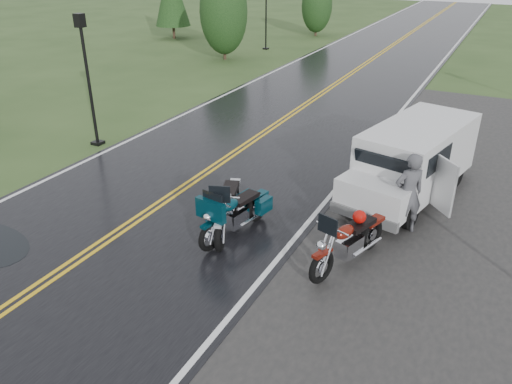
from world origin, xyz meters
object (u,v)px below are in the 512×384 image
motorcycle_red (322,254)px  motorcycle_teal (210,225)px  van_white (354,174)px  person_at_van (408,195)px  motorcycle_silver (220,223)px  lamp_post_far_left (266,18)px  lamp_post_near_left (89,82)px

motorcycle_red → motorcycle_teal: motorcycle_red is taller
motorcycle_teal → van_white: size_ratio=0.46×
motorcycle_red → motorcycle_teal: 2.55m
van_white → person_at_van: van_white is taller
person_at_van → motorcycle_teal: bearing=-2.2°
van_white → person_at_van: size_ratio=2.56×
motorcycle_teal → person_at_van: size_ratio=1.19×
motorcycle_silver → person_at_van: (3.38, 2.69, 0.24)m
motorcycle_teal → person_at_van: person_at_van is taller
motorcycle_teal → van_white: bearing=67.3°
van_white → person_at_van: bearing=-7.8°
motorcycle_teal → lamp_post_far_left: size_ratio=0.60×
motorcycle_silver → van_white: size_ratio=0.50×
motorcycle_red → lamp_post_near_left: size_ratio=0.56×
motorcycle_silver → person_at_van: 4.33m
motorcycle_silver → lamp_post_near_left: bearing=131.7°
lamp_post_near_left → lamp_post_far_left: lamp_post_near_left is taller
person_at_van → motorcycle_red: bearing=29.7°
motorcycle_red → van_white: bearing=114.7°
motorcycle_red → motorcycle_teal: (-2.55, 0.00, -0.02)m
motorcycle_red → person_at_van: (1.02, 2.80, 0.27)m
lamp_post_far_left → motorcycle_teal: bearing=-66.9°
person_at_van → lamp_post_near_left: lamp_post_near_left is taller
lamp_post_near_left → lamp_post_far_left: (-2.50, 18.17, -0.19)m
motorcycle_silver → van_white: (1.95, 3.23, 0.24)m
lamp_post_near_left → van_white: bearing=-4.0°
van_white → lamp_post_near_left: 9.17m
van_white → lamp_post_near_left: bearing=-171.2°
van_white → motorcycle_teal: bearing=-109.9°
motorcycle_teal → motorcycle_silver: size_ratio=0.93×
motorcycle_red → motorcycle_silver: (-2.36, 0.10, 0.03)m
motorcycle_red → van_white: 3.37m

